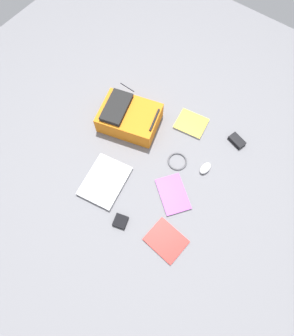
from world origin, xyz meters
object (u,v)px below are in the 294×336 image
backpack (129,117)px  power_brick (237,141)px  book_manual (191,124)px  computer_mouse (205,168)px  cable_coil (177,161)px  earbud_pouch (121,221)px  laptop (105,181)px  book_blue (166,240)px  book_comic (173,194)px  pen_black (127,87)px

backpack → power_brick: 0.83m
book_manual → power_brick: bearing=101.8°
computer_mouse → cable_coil: size_ratio=0.73×
backpack → earbud_pouch: bearing=33.6°
laptop → power_brick: power_brick is taller
earbud_pouch → book_blue: bearing=104.1°
earbud_pouch → backpack: bearing=-146.4°
book_manual → cable_coil: size_ratio=1.77×
book_comic → computer_mouse: computer_mouse is taller
book_manual → power_brick: size_ratio=2.05×
cable_coil → book_comic: bearing=27.1°
book_manual → computer_mouse: bearing=48.0°
book_comic → power_brick: bearing=166.5°
book_manual → cable_coil: bearing=15.9°
cable_coil → earbud_pouch: 0.59m
book_comic → cable_coil: 0.25m
laptop → book_manual: (-0.76, 0.23, -0.01)m
power_brick → cable_coil: bearing=-33.5°
book_manual → power_brick: power_brick is taller
book_comic → pen_black: (-0.53, -0.82, -0.00)m
backpack → book_manual: (-0.27, 0.39, -0.07)m
book_blue → earbud_pouch: bearing=-75.9°
backpack → laptop: (0.49, 0.16, -0.06)m
computer_mouse → earbud_pouch: (0.66, -0.25, -0.01)m
power_brick → pen_black: bearing=-84.7°
book_manual → cable_coil: 0.34m
backpack → computer_mouse: (-0.02, 0.68, -0.06)m
book_comic → power_brick: 0.64m
computer_mouse → pen_black: computer_mouse is taller
book_blue → power_brick: power_brick is taller
backpack → pen_black: backpack is taller
cable_coil → earbud_pouch: (0.59, -0.06, 0.01)m
book_blue → cable_coil: book_blue is taller
book_comic → cable_coil: size_ratio=2.29×
laptop → pen_black: size_ratio=2.71×
laptop → power_brick: (-0.83, 0.59, 0.00)m
book_manual → book_comic: 0.59m
laptop → earbud_pouch: size_ratio=4.53×
backpack → book_comic: backpack is taller
backpack → power_brick: size_ratio=4.09×
book_manual → pen_black: book_manual is taller
power_brick → earbud_pouch: (0.99, -0.32, -0.00)m
book_blue → book_comic: 0.32m
laptop → power_brick: size_ratio=3.20×
computer_mouse → earbud_pouch: bearing=73.7°
book_manual → backpack: bearing=-55.0°
book_blue → power_brick: bearing=179.5°
book_blue → pen_black: book_blue is taller
cable_coil → earbud_pouch: earbud_pouch is taller
book_manual → book_comic: bearing=20.7°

